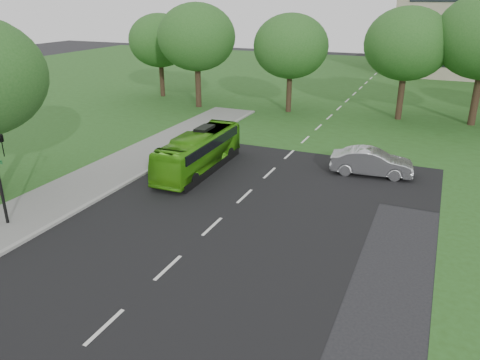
{
  "coord_description": "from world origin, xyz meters",
  "views": [
    {
      "loc": [
        9.24,
        -15.88,
        10.3
      ],
      "look_at": [
        0.4,
        4.44,
        1.6
      ],
      "focal_mm": 35.0,
      "sensor_mm": 36.0,
      "label": 1
    }
  ],
  "objects": [
    {
      "name": "tree_park_a",
      "position": [
        -13.07,
        25.02,
        6.71
      ],
      "size": [
        7.44,
        7.44,
        9.89
      ],
      "color": "black",
      "rests_on": "ground"
    },
    {
      "name": "sedan",
      "position": [
        5.83,
        12.28,
        0.81
      ],
      "size": [
        5.1,
        2.24,
        1.63
      ],
      "primitive_type": "imported",
      "rotation": [
        0.0,
        0.0,
        1.68
      ],
      "color": "#ACADB2",
      "rests_on": "ground"
    },
    {
      "name": "tree_park_b",
      "position": [
        -4.16,
        26.58,
        6.08
      ],
      "size": [
        6.88,
        6.88,
        9.02
      ],
      "color": "black",
      "rests_on": "ground"
    },
    {
      "name": "tree_park_c",
      "position": [
        5.85,
        27.69,
        6.55
      ],
      "size": [
        7.27,
        7.27,
        9.66
      ],
      "color": "black",
      "rests_on": "ground"
    },
    {
      "name": "ground",
      "position": [
        0.0,
        0.0,
        0.0
      ],
      "size": [
        160.0,
        160.0,
        0.0
      ],
      "primitive_type": "plane",
      "color": "black",
      "rests_on": "ground"
    },
    {
      "name": "bus",
      "position": [
        -4.33,
        8.82,
        1.21
      ],
      "size": [
        2.24,
        8.77,
        2.43
      ],
      "primitive_type": "imported",
      "rotation": [
        0.0,
        0.0,
        0.02
      ],
      "color": "#46A614",
      "rests_on": "ground"
    },
    {
      "name": "street_surfaces",
      "position": [
        -0.38,
        22.75,
        0.03
      ],
      "size": [
        120.0,
        120.0,
        0.15
      ],
      "color": "black",
      "rests_on": "ground"
    },
    {
      "name": "tree_park_f",
      "position": [
        -19.29,
        28.2,
        5.96
      ],
      "size": [
        6.56,
        6.56,
        8.76
      ],
      "color": "black",
      "rests_on": "ground"
    }
  ]
}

